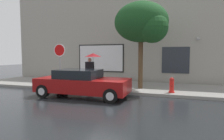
# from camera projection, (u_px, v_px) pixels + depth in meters

# --- Properties ---
(ground_plane) EXTENTS (60.00, 60.00, 0.00)m
(ground_plane) POSITION_uv_depth(u_px,v_px,m) (107.00, 98.00, 9.10)
(ground_plane) COLOR black
(sidewalk) EXTENTS (20.00, 4.00, 0.15)m
(sidewalk) POSITION_uv_depth(u_px,v_px,m) (123.00, 87.00, 11.94)
(sidewalk) COLOR gray
(sidewalk) RESTS_ON ground
(building_facade) EXTENTS (20.00, 0.67, 7.00)m
(building_facade) POSITION_uv_depth(u_px,v_px,m) (132.00, 36.00, 14.04)
(building_facade) COLOR #9E998E
(building_facade) RESTS_ON ground
(parked_car) EXTENTS (4.53, 1.87, 1.34)m
(parked_car) POSITION_uv_depth(u_px,v_px,m) (82.00, 83.00, 9.35)
(parked_car) COLOR maroon
(parked_car) RESTS_ON ground
(fire_hydrant) EXTENTS (0.30, 0.44, 0.77)m
(fire_hydrant) POSITION_uv_depth(u_px,v_px,m) (172.00, 85.00, 9.62)
(fire_hydrant) COLOR red
(fire_hydrant) RESTS_ON sidewalk
(pedestrian_with_umbrella) EXTENTS (1.03, 1.03, 2.01)m
(pedestrian_with_umbrella) POSITION_uv_depth(u_px,v_px,m) (92.00, 60.00, 11.55)
(pedestrian_with_umbrella) COLOR black
(pedestrian_with_umbrella) RESTS_ON sidewalk
(street_tree) EXTENTS (3.00, 2.55, 4.86)m
(street_tree) POSITION_uv_depth(u_px,v_px,m) (143.00, 23.00, 10.51)
(street_tree) COLOR #4C3823
(street_tree) RESTS_ON sidewalk
(stop_sign) EXTENTS (0.76, 0.10, 2.57)m
(stop_sign) POSITION_uv_depth(u_px,v_px,m) (60.00, 56.00, 11.44)
(stop_sign) COLOR gray
(stop_sign) RESTS_ON sidewalk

